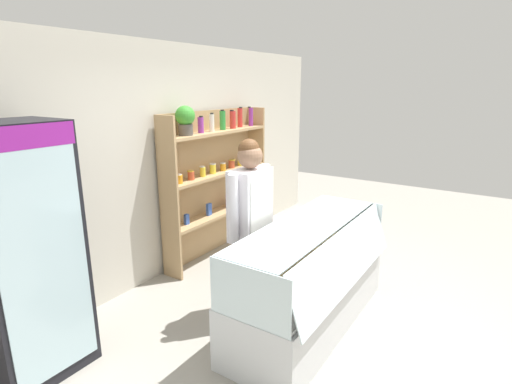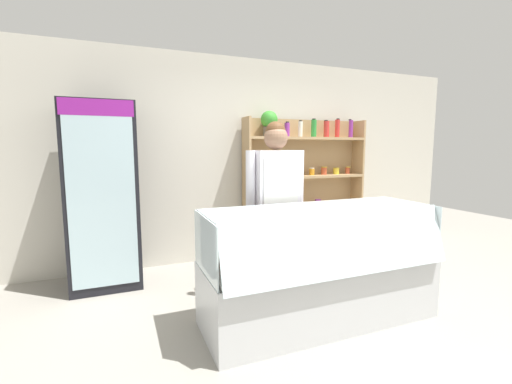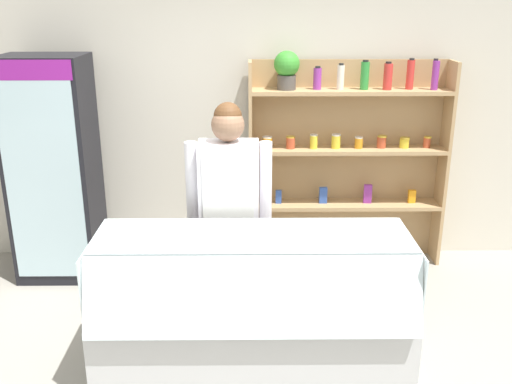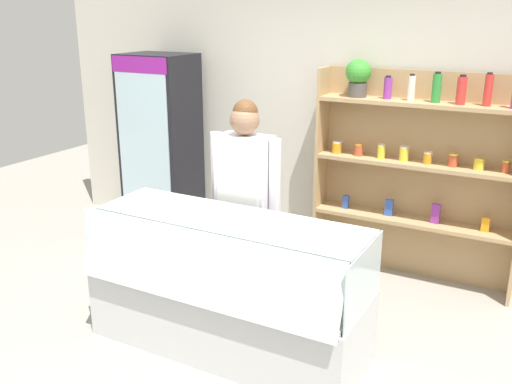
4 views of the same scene
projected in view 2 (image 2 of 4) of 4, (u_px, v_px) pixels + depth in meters
ground_plane at (335, 318)px, 3.05m from camera, size 12.00×12.00×0.00m
back_wall at (251, 160)px, 4.77m from camera, size 6.80×0.10×2.70m
drinks_fridge at (103, 196)px, 3.66m from camera, size 0.71×0.58×1.99m
shelving_unit at (301, 176)px, 4.89m from camera, size 1.82×0.29×2.00m
deli_display_case at (319, 286)px, 3.00m from camera, size 2.04×0.79×1.01m
shop_clerk at (276, 195)px, 3.35m from camera, size 0.61×0.25×1.76m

